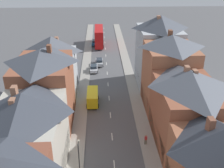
% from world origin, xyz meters
% --- Properties ---
extents(pavement_left, '(2.20, 104.00, 0.14)m').
position_xyz_m(pavement_left, '(-5.10, 38.00, 0.07)').
color(pavement_left, gray).
rests_on(pavement_left, ground).
extents(pavement_right, '(2.20, 104.00, 0.14)m').
position_xyz_m(pavement_right, '(5.10, 38.00, 0.07)').
color(pavement_right, gray).
rests_on(pavement_right, ground).
extents(centre_line_dashes, '(0.14, 97.80, 0.01)m').
position_xyz_m(centre_line_dashes, '(0.00, 36.00, 0.01)').
color(centre_line_dashes, silver).
rests_on(centre_line_dashes, ground).
extents(terrace_row_left, '(8.00, 48.45, 14.61)m').
position_xyz_m(terrace_row_left, '(-10.19, 10.22, 6.21)').
color(terrace_row_left, '#BCB7A8').
rests_on(terrace_row_left, ground).
extents(terrace_row_right, '(8.00, 52.35, 14.52)m').
position_xyz_m(terrace_row_right, '(10.19, 15.64, 6.24)').
color(terrace_row_right, brown).
rests_on(terrace_row_right, ground).
extents(double_decker_bus_lead, '(2.74, 10.80, 5.30)m').
position_xyz_m(double_decker_bus_lead, '(-1.81, 63.35, 2.82)').
color(double_decker_bus_lead, red).
rests_on(double_decker_bus_lead, ground).
extents(car_near_blue, '(1.90, 4.39, 1.65)m').
position_xyz_m(car_near_blue, '(-1.80, 47.23, 0.83)').
color(car_near_blue, '#B7BABF').
rests_on(car_near_blue, ground).
extents(car_parked_left_a, '(1.90, 4.10, 1.58)m').
position_xyz_m(car_parked_left_a, '(-3.10, 43.29, 0.80)').
color(car_parked_left_a, silver).
rests_on(car_parked_left_a, ground).
extents(car_parked_right_a, '(1.90, 4.07, 1.65)m').
position_xyz_m(car_parked_right_a, '(-3.10, 63.55, 0.83)').
color(car_parked_right_a, '#236093').
rests_on(car_parked_right_a, ground).
extents(delivery_van, '(2.20, 5.20, 2.41)m').
position_xyz_m(delivery_van, '(-3.10, 28.19, 1.34)').
color(delivery_van, yellow).
rests_on(delivery_van, ground).
extents(pedestrian_mid_left, '(0.36, 0.22, 1.61)m').
position_xyz_m(pedestrian_mid_left, '(4.74, 15.83, 1.03)').
color(pedestrian_mid_left, brown).
rests_on(pedestrian_mid_left, pavement_right).
extents(street_lamp, '(0.20, 1.12, 5.50)m').
position_xyz_m(street_lamp, '(-4.25, 9.65, 3.24)').
color(street_lamp, black).
rests_on(street_lamp, ground).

